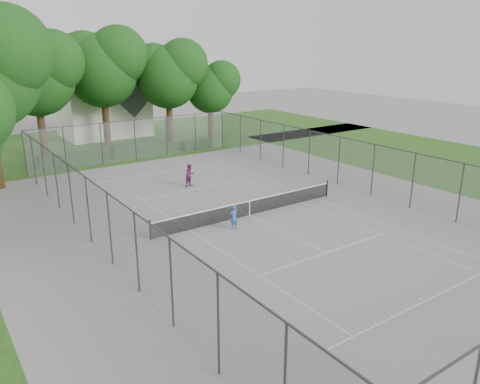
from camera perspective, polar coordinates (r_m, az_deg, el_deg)
ground at (r=27.97m, az=1.17°, el=-2.86°), size 120.00×120.00×0.00m
grass_far at (r=50.59m, az=-16.46°, el=5.81°), size 60.00×20.00×0.00m
grass_right at (r=44.09m, az=25.05°, el=3.17°), size 16.00×40.00×0.00m
court_markings at (r=27.97m, az=1.17°, el=-2.84°), size 11.03×23.83×0.01m
tennis_net at (r=27.79m, az=1.18°, el=-1.87°), size 12.87×0.10×1.10m
perimeter_fence at (r=27.38m, az=1.19°, el=0.69°), size 18.08×34.08×3.52m
tree_far_left at (r=44.75m, az=-23.63°, el=13.39°), size 7.64×6.98×10.99m
tree_far_midleft at (r=47.79m, az=-16.41°, el=14.73°), size 7.99×7.29×11.48m
tree_far_midright at (r=48.42m, az=-8.69°, el=14.30°), size 7.17×6.55×10.31m
tree_far_right at (r=49.98m, az=-3.56°, el=12.84°), size 5.66×5.17×8.14m
hedge_left at (r=41.51m, az=-20.59°, el=3.63°), size 4.17×1.25×1.04m
hedge_mid at (r=43.72m, az=-13.01°, el=5.08°), size 3.73×1.07×1.17m
hedge_right at (r=45.71m, az=-5.34°, el=5.81°), size 2.93×1.07×0.88m
house at (r=53.79m, az=-16.40°, el=11.20°), size 8.69×6.73×10.82m
girl_player at (r=25.76m, az=-0.77°, el=-3.08°), size 0.53×0.37×1.36m
woman_player at (r=33.57m, az=-6.11°, el=2.04°), size 0.93×0.81×1.62m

